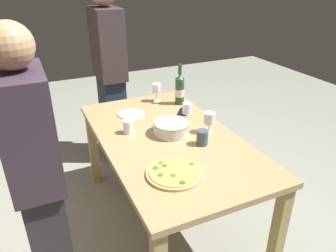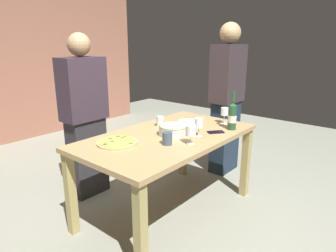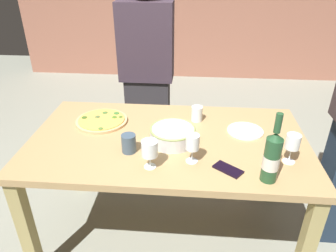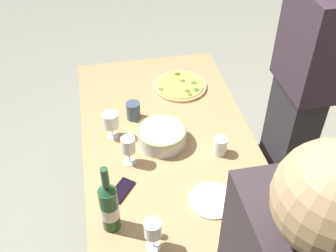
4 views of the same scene
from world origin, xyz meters
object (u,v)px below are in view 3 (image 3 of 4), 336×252
at_px(wine_bottle, 272,157).
at_px(person_guest_left, 147,76).
at_px(dining_table, 168,151).
at_px(side_plate, 245,131).
at_px(cup_amber, 197,114).
at_px(cell_phone, 228,169).
at_px(serving_bowl, 173,134).
at_px(wine_glass_far_left, 150,149).
at_px(cup_ceramic, 129,143).
at_px(pizza, 102,120).
at_px(wine_glass_by_bottle, 193,144).
at_px(wine_glass_near_pizza, 293,143).

xyz_separation_m(wine_bottle, person_guest_left, (-0.75, 1.21, -0.07)).
bearing_deg(dining_table, side_plate, 13.88).
distance_m(cup_amber, cell_phone, 0.54).
distance_m(serving_bowl, side_plate, 0.45).
distance_m(wine_glass_far_left, person_guest_left, 1.17).
bearing_deg(cup_ceramic, cell_phone, -13.64).
distance_m(dining_table, person_guest_left, 0.91).
bearing_deg(cell_phone, pizza, 97.49).
height_order(serving_bowl, wine_glass_by_bottle, wine_glass_by_bottle).
bearing_deg(serving_bowl, cup_amber, 63.70).
xyz_separation_m(dining_table, person_guest_left, (-0.24, 0.86, 0.16)).
height_order(serving_bowl, wine_glass_near_pizza, wine_glass_near_pizza).
distance_m(wine_bottle, side_plate, 0.47).
bearing_deg(side_plate, cup_amber, 157.33).
distance_m(wine_bottle, wine_glass_by_bottle, 0.38).
xyz_separation_m(serving_bowl, wine_glass_near_pizza, (0.61, -0.15, 0.06)).
distance_m(serving_bowl, wine_glass_by_bottle, 0.22).
distance_m(wine_bottle, wine_glass_near_pizza, 0.21).
xyz_separation_m(wine_bottle, cell_phone, (-0.18, 0.06, -0.13)).
distance_m(wine_glass_far_left, cup_amber, 0.57).
relative_size(wine_glass_near_pizza, person_guest_left, 0.10).
bearing_deg(wine_glass_by_bottle, dining_table, 122.50).
distance_m(wine_glass_by_bottle, side_plate, 0.47).
height_order(wine_bottle, wine_glass_near_pizza, wine_bottle).
height_order(dining_table, side_plate, side_plate).
distance_m(serving_bowl, wine_bottle, 0.57).
relative_size(wine_glass_near_pizza, wine_glass_far_left, 1.06).
xyz_separation_m(wine_glass_near_pizza, cup_ceramic, (-0.84, 0.03, -0.06)).
xyz_separation_m(wine_glass_far_left, person_guest_left, (-0.18, 1.15, -0.04)).
bearing_deg(cell_phone, wine_bottle, -69.87).
relative_size(wine_bottle, wine_glass_far_left, 2.32).
bearing_deg(serving_bowl, wine_glass_by_bottle, -58.67).
bearing_deg(wine_bottle, cup_ceramic, 165.25).
xyz_separation_m(wine_bottle, side_plate, (-0.05, 0.45, -0.13)).
distance_m(pizza, cup_ceramic, 0.40).
relative_size(cup_ceramic, person_guest_left, 0.06).
bearing_deg(cup_amber, serving_bowl, -116.30).
xyz_separation_m(serving_bowl, cup_ceramic, (-0.23, -0.12, 0.00)).
bearing_deg(wine_glass_by_bottle, cup_amber, 87.10).
xyz_separation_m(side_plate, person_guest_left, (-0.70, 0.75, 0.06)).
xyz_separation_m(serving_bowl, cell_phone, (0.29, -0.24, -0.04)).
bearing_deg(dining_table, wine_glass_near_pizza, -16.19).
distance_m(dining_table, pizza, 0.48).
bearing_deg(person_guest_left, wine_glass_near_pizza, 24.34).
bearing_deg(wine_glass_near_pizza, pizza, 162.07).
bearing_deg(person_guest_left, cup_ceramic, -13.14).
bearing_deg(serving_bowl, dining_table, 127.66).
bearing_deg(pizza, serving_bowl, -23.34).
xyz_separation_m(wine_glass_by_bottle, cup_amber, (0.02, 0.46, -0.06)).
distance_m(cup_amber, person_guest_left, 0.75).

